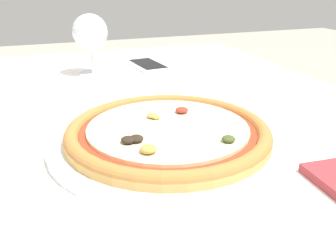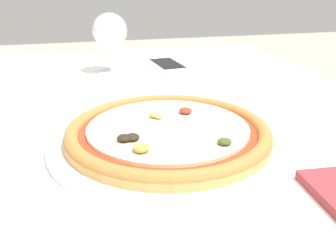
# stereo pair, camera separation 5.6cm
# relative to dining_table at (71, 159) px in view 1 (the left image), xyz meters

# --- Properties ---
(dining_table) EXTENTS (1.20, 1.20, 0.71)m
(dining_table) POSITION_rel_dining_table_xyz_m (0.00, 0.00, 0.00)
(dining_table) COLOR #997047
(dining_table) RESTS_ON ground_plane
(pizza_plate) EXTENTS (0.36, 0.36, 0.04)m
(pizza_plate) POSITION_rel_dining_table_xyz_m (0.14, -0.15, 0.09)
(pizza_plate) COLOR white
(pizza_plate) RESTS_ON dining_table
(wine_glass_far_left) EXTENTS (0.09, 0.09, 0.15)m
(wine_glass_far_left) POSITION_rel_dining_table_xyz_m (0.10, 0.30, 0.18)
(wine_glass_far_left) COLOR silver
(wine_glass_far_left) RESTS_ON dining_table
(cell_phone) EXTENTS (0.09, 0.15, 0.01)m
(cell_phone) POSITION_rel_dining_table_xyz_m (0.25, 0.33, 0.08)
(cell_phone) COLOR white
(cell_phone) RESTS_ON dining_table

